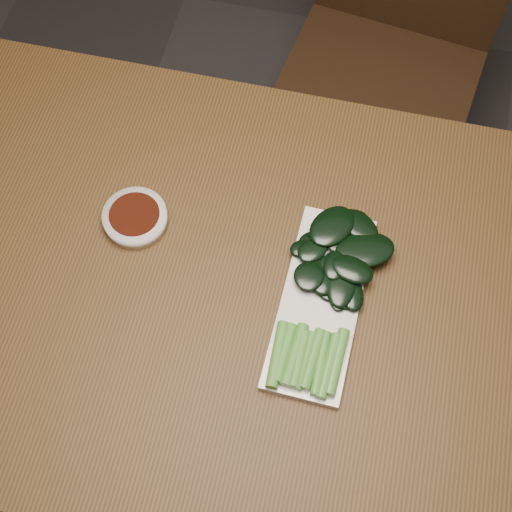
{
  "coord_description": "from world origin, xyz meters",
  "views": [
    {
      "loc": [
        0.1,
        -0.44,
        1.78
      ],
      "look_at": [
        -0.01,
        0.05,
        0.76
      ],
      "focal_mm": 50.0,
      "sensor_mm": 36.0,
      "label": 1
    }
  ],
  "objects_px": {
    "table": "(257,308)",
    "chair_far": "(388,49)",
    "gai_lan": "(332,284)",
    "serving_plate": "(321,302)",
    "sauce_bowl": "(135,218)"
  },
  "relations": [
    {
      "from": "chair_far",
      "to": "table",
      "type": "bearing_deg",
      "value": -91.7
    },
    {
      "from": "table",
      "to": "serving_plate",
      "type": "xyz_separation_m",
      "value": [
        0.1,
        0.0,
        0.08
      ]
    },
    {
      "from": "table",
      "to": "gai_lan",
      "type": "relative_size",
      "value": 4.23
    },
    {
      "from": "serving_plate",
      "to": "gai_lan",
      "type": "bearing_deg",
      "value": 65.81
    },
    {
      "from": "gai_lan",
      "to": "table",
      "type": "bearing_deg",
      "value": -167.19
    },
    {
      "from": "table",
      "to": "sauce_bowl",
      "type": "distance_m",
      "value": 0.25
    },
    {
      "from": "table",
      "to": "serving_plate",
      "type": "distance_m",
      "value": 0.13
    },
    {
      "from": "table",
      "to": "chair_far",
      "type": "relative_size",
      "value": 1.57
    },
    {
      "from": "chair_far",
      "to": "gai_lan",
      "type": "height_order",
      "value": "chair_far"
    },
    {
      "from": "sauce_bowl",
      "to": "gai_lan",
      "type": "relative_size",
      "value": 0.32
    },
    {
      "from": "chair_far",
      "to": "serving_plate",
      "type": "relative_size",
      "value": 2.79
    },
    {
      "from": "table",
      "to": "chair_far",
      "type": "height_order",
      "value": "chair_far"
    },
    {
      "from": "chair_far",
      "to": "sauce_bowl",
      "type": "height_order",
      "value": "chair_far"
    },
    {
      "from": "chair_far",
      "to": "gai_lan",
      "type": "distance_m",
      "value": 0.82
    },
    {
      "from": "table",
      "to": "chair_far",
      "type": "bearing_deg",
      "value": 79.96
    }
  ]
}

